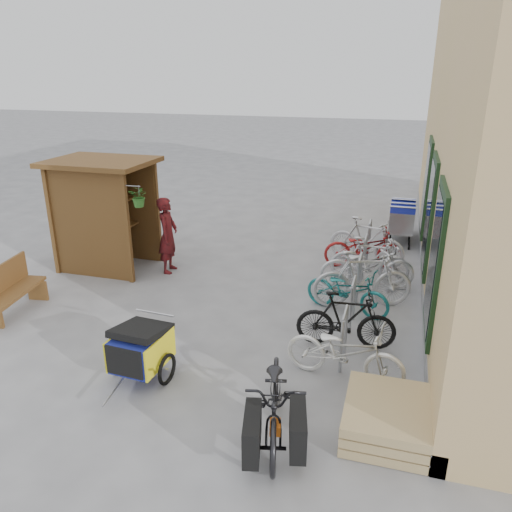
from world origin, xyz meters
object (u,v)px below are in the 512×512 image
(pallet_stack, at_px, (386,418))
(bike_7, at_px, (366,241))
(bench, at_px, (10,289))
(kiosk, at_px, (100,199))
(bike_6, at_px, (364,248))
(child_trailer, at_px, (141,348))
(bike_2, at_px, (348,291))
(bike_1, at_px, (346,320))
(person_kiosk, at_px, (168,235))
(bike_4, at_px, (367,266))
(cargo_bike, at_px, (276,402))
(bike_5, at_px, (370,260))
(bike_3, at_px, (362,279))
(bike_0, at_px, (345,352))
(shopping_carts, at_px, (402,216))

(pallet_stack, distance_m, bike_7, 5.77)
(pallet_stack, relative_size, bench, 0.80)
(kiosk, relative_size, bike_6, 1.43)
(child_trailer, relative_size, bike_2, 0.92)
(bike_1, height_order, bike_7, bike_7)
(bike_7, bearing_deg, person_kiosk, 129.60)
(pallet_stack, bearing_deg, bike_2, 105.06)
(bench, bearing_deg, bike_1, -3.92)
(person_kiosk, bearing_deg, bike_4, -93.18)
(cargo_bike, bearing_deg, bike_5, 68.93)
(bike_2, relative_size, bike_3, 0.86)
(bike_3, distance_m, bike_6, 2.02)
(bike_2, xyz_separation_m, bike_6, (0.09, 2.31, 0.04))
(child_trailer, height_order, bike_0, bike_0)
(bike_0, relative_size, bike_6, 0.99)
(bench, distance_m, bike_2, 6.09)
(bike_4, distance_m, bike_6, 1.19)
(person_kiosk, bearing_deg, bench, 138.14)
(child_trailer, height_order, bike_6, bike_6)
(person_kiosk, bearing_deg, bike_2, -109.05)
(bike_2, bearing_deg, bike_4, 4.27)
(bike_2, bearing_deg, pallet_stack, -147.91)
(bike_4, bearing_deg, bike_5, -17.60)
(bench, relative_size, cargo_bike, 0.76)
(bike_7, bearing_deg, bike_6, -168.00)
(person_kiosk, xyz_separation_m, bike_5, (4.24, 0.61, -0.34))
(bike_6, bearing_deg, bike_2, 167.04)
(bike_2, xyz_separation_m, bike_7, (0.12, 2.58, 0.11))
(bench, bearing_deg, shopping_carts, 34.51)
(shopping_carts, xyz_separation_m, bike_3, (-0.61, -4.25, -0.09))
(bike_1, relative_size, bike_7, 0.88)
(pallet_stack, height_order, cargo_bike, cargo_bike)
(kiosk, height_order, child_trailer, kiosk)
(bike_2, distance_m, bike_5, 1.53)
(bike_4, xyz_separation_m, bike_5, (0.02, 0.37, -0.01))
(child_trailer, distance_m, bike_5, 5.25)
(kiosk, height_order, bike_2, kiosk)
(pallet_stack, distance_m, child_trailer, 3.44)
(bike_5, distance_m, bike_7, 1.09)
(child_trailer, height_order, bike_4, bike_4)
(pallet_stack, distance_m, bike_0, 1.19)
(bike_3, bearing_deg, bench, 90.03)
(cargo_bike, bearing_deg, pallet_stack, 5.45)
(bike_5, relative_size, bike_7, 0.91)
(shopping_carts, bearing_deg, bike_2, -100.51)
(kiosk, bearing_deg, bench, -99.12)
(bike_3, height_order, bike_5, bike_3)
(bike_1, distance_m, bike_7, 3.82)
(child_trailer, distance_m, bike_6, 5.85)
(bike_6, bearing_deg, bike_3, 173.20)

